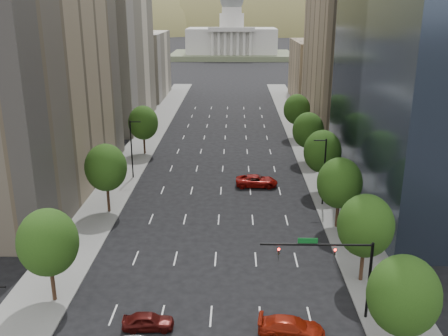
# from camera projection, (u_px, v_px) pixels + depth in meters

# --- Properties ---
(sidewalk_left) EXTENTS (6.00, 200.00, 0.15)m
(sidewalk_left) POSITION_uv_depth(u_px,v_px,m) (112.00, 189.00, 70.83)
(sidewalk_left) COLOR slate
(sidewalk_left) RESTS_ON ground
(sidewalk_right) EXTENTS (6.00, 200.00, 0.15)m
(sidewalk_right) POSITION_uv_depth(u_px,v_px,m) (330.00, 191.00, 70.17)
(sidewalk_right) COLOR slate
(sidewalk_right) RESTS_ON ground
(midrise_cream_left) EXTENTS (14.00, 30.00, 35.00)m
(midrise_cream_left) POSITION_uv_depth(u_px,v_px,m) (110.00, 43.00, 106.48)
(midrise_cream_left) COLOR beige
(midrise_cream_left) RESTS_ON ground
(filler_left) EXTENTS (14.00, 26.00, 18.00)m
(filler_left) POSITION_uv_depth(u_px,v_px,m) (140.00, 65.00, 140.48)
(filler_left) COLOR beige
(filler_left) RESTS_ON ground
(parking_tan_right) EXTENTS (14.00, 30.00, 30.00)m
(parking_tan_right) POSITION_uv_depth(u_px,v_px,m) (346.00, 56.00, 103.34)
(parking_tan_right) COLOR #8C7759
(parking_tan_right) RESTS_ON ground
(filler_right) EXTENTS (14.00, 26.00, 16.00)m
(filler_right) POSITION_uv_depth(u_px,v_px,m) (319.00, 71.00, 136.87)
(filler_right) COLOR #8C7759
(filler_right) RESTS_ON ground
(tree_right_0) EXTENTS (5.20, 5.20, 8.39)m
(tree_right_0) POSITION_uv_depth(u_px,v_px,m) (404.00, 296.00, 35.29)
(tree_right_0) COLOR #382316
(tree_right_0) RESTS_ON ground
(tree_right_1) EXTENTS (5.20, 5.20, 8.75)m
(tree_right_1) POSITION_uv_depth(u_px,v_px,m) (366.00, 226.00, 45.63)
(tree_right_1) COLOR #382316
(tree_right_1) RESTS_ON ground
(tree_right_2) EXTENTS (5.20, 5.20, 8.61)m
(tree_right_2) POSITION_uv_depth(u_px,v_px,m) (340.00, 183.00, 57.08)
(tree_right_2) COLOR #382316
(tree_right_2) RESTS_ON ground
(tree_right_3) EXTENTS (5.20, 5.20, 8.89)m
(tree_right_3) POSITION_uv_depth(u_px,v_px,m) (322.00, 152.00, 68.39)
(tree_right_3) COLOR #382316
(tree_right_3) RESTS_ON ground
(tree_right_4) EXTENTS (5.20, 5.20, 8.46)m
(tree_right_4) POSITION_uv_depth(u_px,v_px,m) (308.00, 130.00, 81.83)
(tree_right_4) COLOR #382316
(tree_right_4) RESTS_ON ground
(tree_right_5) EXTENTS (5.20, 5.20, 8.75)m
(tree_right_5) POSITION_uv_depth(u_px,v_px,m) (297.00, 109.00, 96.94)
(tree_right_5) COLOR #382316
(tree_right_5) RESTS_ON ground
(tree_left_0) EXTENTS (5.20, 5.20, 8.75)m
(tree_left_0) POSITION_uv_depth(u_px,v_px,m) (48.00, 242.00, 42.42)
(tree_left_0) COLOR #382316
(tree_left_0) RESTS_ON ground
(tree_left_1) EXTENTS (5.20, 5.20, 8.97)m
(tree_left_1) POSITION_uv_depth(u_px,v_px,m) (106.00, 168.00, 61.36)
(tree_left_1) COLOR #382316
(tree_left_1) RESTS_ON ground
(tree_left_2) EXTENTS (5.20, 5.20, 8.68)m
(tree_left_2) POSITION_uv_depth(u_px,v_px,m) (143.00, 123.00, 86.16)
(tree_left_2) COLOR #382316
(tree_left_2) RESTS_ON ground
(streetlight_rn) EXTENTS (1.70, 0.20, 9.00)m
(streetlight_rn) POSITION_uv_depth(u_px,v_px,m) (324.00, 170.00, 63.98)
(streetlight_rn) COLOR black
(streetlight_rn) RESTS_ON ground
(streetlight_ln) EXTENTS (1.70, 0.20, 9.00)m
(streetlight_ln) POSITION_uv_depth(u_px,v_px,m) (132.00, 148.00, 74.05)
(streetlight_ln) COLOR black
(streetlight_ln) RESTS_ON ground
(traffic_signal) EXTENTS (9.12, 0.40, 7.38)m
(traffic_signal) POSITION_uv_depth(u_px,v_px,m) (340.00, 263.00, 40.18)
(traffic_signal) COLOR black
(traffic_signal) RESTS_ON ground
(capitol) EXTENTS (60.00, 40.00, 35.20)m
(capitol) POSITION_uv_depth(u_px,v_px,m) (232.00, 40.00, 248.13)
(capitol) COLOR #596647
(capitol) RESTS_ON ground
(foothills) EXTENTS (720.00, 413.00, 263.00)m
(foothills) POSITION_uv_depth(u_px,v_px,m) (263.00, 61.00, 594.09)
(foothills) COLOR olive
(foothills) RESTS_ON ground
(car_red_near) EXTENTS (5.52, 2.82, 1.54)m
(car_red_near) POSITION_uv_depth(u_px,v_px,m) (291.00, 327.00, 39.30)
(car_red_near) COLOR maroon
(car_red_near) RESTS_ON ground
(car_maroon) EXTENTS (4.25, 1.89, 1.42)m
(car_maroon) POSITION_uv_depth(u_px,v_px,m) (148.00, 321.00, 40.16)
(car_maroon) COLOR #470E0B
(car_maroon) RESTS_ON ground
(car_red_far) EXTENTS (6.06, 2.80, 1.68)m
(car_red_far) POSITION_uv_depth(u_px,v_px,m) (257.00, 181.00, 71.99)
(car_red_far) COLOR maroon
(car_red_far) RESTS_ON ground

